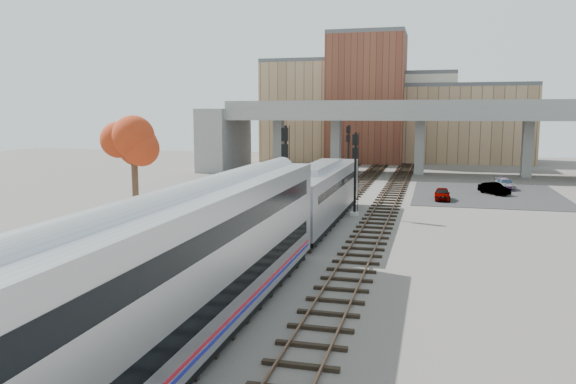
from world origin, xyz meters
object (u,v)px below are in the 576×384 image
at_px(signal_mast_near, 285,177).
at_px(signal_mast_mid, 355,176).
at_px(coach, 185,269).
at_px(car_c, 505,184).
at_px(car_a, 442,194).
at_px(car_b, 494,189).
at_px(tree, 134,149).
at_px(locomotive, 320,192).
at_px(signal_mast_far, 348,154).

bearing_deg(signal_mast_near, signal_mast_mid, 52.83).
relative_size(coach, car_c, 6.74).
bearing_deg(car_a, car_b, 44.71).
relative_size(coach, tree, 3.37).
height_order(tree, car_c, tree).
bearing_deg(car_a, locomotive, -123.98).
relative_size(signal_mast_mid, car_c, 1.74).
relative_size(signal_mast_far, tree, 0.88).
bearing_deg(tree, signal_mast_far, 73.10).
distance_m(locomotive, signal_mast_far, 27.41).
height_order(signal_mast_mid, car_c, signal_mast_mid).
height_order(signal_mast_mid, car_a, signal_mast_mid).
relative_size(coach, car_b, 7.26).
bearing_deg(car_b, car_c, 35.31).
bearing_deg(signal_mast_far, coach, -87.59).
xyz_separation_m(car_b, car_c, (1.48, 4.26, -0.03)).
bearing_deg(signal_mast_mid, tree, -148.36).
distance_m(tree, car_b, 35.05).
distance_m(locomotive, signal_mast_near, 3.02).
distance_m(locomotive, signal_mast_mid, 4.22).
distance_m(tree, car_c, 39.05).
bearing_deg(car_b, tree, -172.95).
xyz_separation_m(tree, car_c, (27.03, 27.75, -4.93)).
height_order(locomotive, coach, coach).
bearing_deg(signal_mast_near, signal_mast_far, 90.00).
bearing_deg(signal_mast_mid, car_a, 55.75).
relative_size(locomotive, car_c, 5.13).
bearing_deg(coach, car_c, 71.58).
height_order(car_a, car_c, car_a).
bearing_deg(car_b, car_a, -169.74).
relative_size(signal_mast_near, car_b, 2.05).
relative_size(signal_mast_far, car_a, 1.95).
distance_m(locomotive, car_c, 27.41).
relative_size(locomotive, tree, 2.56).
relative_size(coach, signal_mast_near, 3.53).
relative_size(signal_mast_far, car_b, 1.89).
xyz_separation_m(locomotive, car_b, (13.64, 18.54, -1.67)).
distance_m(signal_mast_near, tree, 10.49).
bearing_deg(locomotive, signal_mast_mid, 61.09).
distance_m(signal_mast_mid, signal_mast_far, 24.05).
xyz_separation_m(signal_mast_far, car_a, (10.79, -13.87, -2.52)).
bearing_deg(tree, signal_mast_mid, 31.64).
xyz_separation_m(tree, car_b, (25.55, 23.49, -4.90)).
relative_size(signal_mast_near, tree, 0.95).
relative_size(coach, signal_mast_far, 3.84).
relative_size(tree, car_a, 2.22).
height_order(signal_mast_far, car_c, signal_mast_far).
bearing_deg(locomotive, tree, -157.44).
height_order(locomotive, tree, tree).
height_order(signal_mast_mid, tree, tree).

